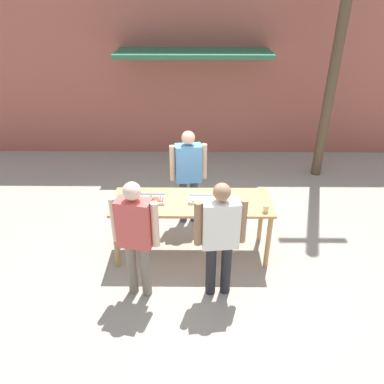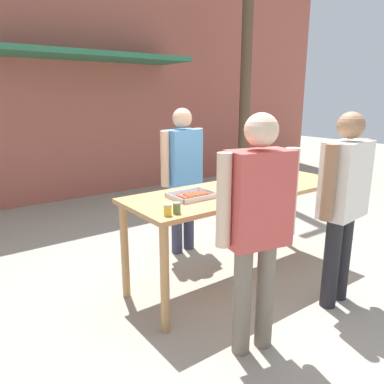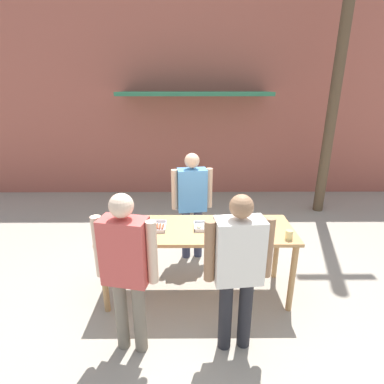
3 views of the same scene
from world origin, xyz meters
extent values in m
plane|color=#A39989|center=(0.00, 0.00, 0.00)|extent=(24.00, 24.00, 0.00)
cube|color=#A85647|center=(0.00, 4.00, 2.25)|extent=(12.00, 0.12, 4.50)
cube|color=#2D704C|center=(0.00, 3.45, 2.40)|extent=(3.20, 1.00, 0.08)
cube|color=tan|center=(0.00, 0.00, 0.90)|extent=(2.31, 0.80, 0.04)
cylinder|color=tan|center=(-1.09, -0.33, 0.44)|extent=(0.07, 0.07, 0.88)
cylinder|color=tan|center=(1.09, -0.33, 0.44)|extent=(0.07, 0.07, 0.88)
cylinder|color=tan|center=(-1.09, 0.33, 0.44)|extent=(0.07, 0.07, 0.88)
cylinder|color=tan|center=(1.09, 0.33, 0.44)|extent=(0.07, 0.07, 0.88)
cube|color=silver|center=(-0.58, 0.01, 0.93)|extent=(0.38, 0.29, 0.01)
cube|color=silver|center=(-0.58, -0.13, 0.95)|extent=(0.38, 0.01, 0.03)
cube|color=silver|center=(-0.58, 0.16, 0.95)|extent=(0.38, 0.01, 0.03)
cube|color=silver|center=(-0.76, 0.01, 0.95)|extent=(0.01, 0.29, 0.03)
cube|color=silver|center=(-0.39, 0.01, 0.95)|extent=(0.01, 0.29, 0.03)
cylinder|color=#A34C2D|center=(-0.73, 0.01, 0.94)|extent=(0.03, 0.15, 0.02)
cylinder|color=#A34C2D|center=(-0.69, 0.01, 0.95)|extent=(0.04, 0.14, 0.03)
cylinder|color=#A34C2D|center=(-0.67, 0.01, 0.94)|extent=(0.03, 0.11, 0.02)
cylinder|color=#A34C2D|center=(-0.62, 0.02, 0.95)|extent=(0.04, 0.13, 0.03)
cylinder|color=#A34C2D|center=(-0.60, 0.02, 0.95)|extent=(0.04, 0.14, 0.03)
cylinder|color=#A34C2D|center=(-0.56, 0.01, 0.95)|extent=(0.03, 0.13, 0.03)
cylinder|color=#A34C2D|center=(-0.53, 0.01, 0.95)|extent=(0.03, 0.12, 0.03)
cylinder|color=#A34C2D|center=(-0.49, 0.02, 0.95)|extent=(0.03, 0.12, 0.03)
cylinder|color=#A34C2D|center=(-0.46, 0.02, 0.95)|extent=(0.03, 0.12, 0.03)
cylinder|color=#A34C2D|center=(-0.43, 0.01, 0.94)|extent=(0.03, 0.13, 0.02)
cube|color=silver|center=(0.19, 0.01, 0.93)|extent=(0.47, 0.25, 0.01)
cube|color=silver|center=(0.19, -0.11, 0.95)|extent=(0.47, 0.01, 0.03)
cube|color=silver|center=(0.19, 0.13, 0.95)|extent=(0.47, 0.01, 0.03)
cube|color=silver|center=(-0.04, 0.01, 0.95)|extent=(0.01, 0.25, 0.03)
cube|color=silver|center=(0.42, 0.01, 0.95)|extent=(0.01, 0.25, 0.03)
ellipsoid|color=beige|center=(0.01, 0.01, 0.95)|extent=(0.07, 0.10, 0.04)
ellipsoid|color=beige|center=(0.10, 0.01, 0.95)|extent=(0.07, 0.12, 0.04)
ellipsoid|color=beige|center=(0.19, 0.02, 0.95)|extent=(0.05, 0.09, 0.04)
ellipsoid|color=beige|center=(0.27, 0.02, 0.95)|extent=(0.06, 0.10, 0.04)
ellipsoid|color=beige|center=(0.36, 0.01, 0.95)|extent=(0.08, 0.13, 0.04)
cylinder|color=gold|center=(-1.02, -0.29, 0.96)|extent=(0.06, 0.06, 0.08)
cylinder|color=#B2B2B7|center=(-1.02, -0.29, 1.01)|extent=(0.06, 0.06, 0.01)
cylinder|color=#567A38|center=(-0.94, -0.29, 0.96)|extent=(0.06, 0.06, 0.08)
cylinder|color=#B2B2B7|center=(-0.94, -0.29, 1.01)|extent=(0.06, 0.06, 0.01)
cylinder|color=#DBC67A|center=(1.01, -0.28, 0.98)|extent=(0.08, 0.08, 0.11)
cylinder|color=#333851|center=(-0.16, 0.87, 0.40)|extent=(0.13, 0.13, 0.80)
cylinder|color=#333851|center=(0.03, 0.90, 0.40)|extent=(0.13, 0.13, 0.80)
cube|color=#5193D1|center=(-0.07, 0.89, 1.11)|extent=(0.45, 0.29, 0.63)
sphere|color=#DBAD89|center=(-0.07, 0.89, 1.55)|extent=(0.22, 0.22, 0.22)
cylinder|color=#DBAD89|center=(-0.32, 0.85, 1.13)|extent=(0.09, 0.09, 0.60)
cylinder|color=#DBAD89|center=(0.19, 0.92, 1.13)|extent=(0.09, 0.09, 0.60)
cylinder|color=#756B5B|center=(-0.60, -0.89, 0.40)|extent=(0.13, 0.13, 0.81)
cylinder|color=#756B5B|center=(-0.78, -0.85, 0.40)|extent=(0.13, 0.13, 0.81)
cube|color=#C64C47|center=(-0.69, -0.87, 1.13)|extent=(0.46, 0.32, 0.64)
sphere|color=beige|center=(-0.69, -0.87, 1.58)|extent=(0.22, 0.22, 0.22)
cylinder|color=beige|center=(-0.43, -0.92, 1.15)|extent=(0.10, 0.10, 0.61)
cylinder|color=beige|center=(-0.94, -0.82, 1.15)|extent=(0.10, 0.10, 0.61)
cylinder|color=#232328|center=(0.45, -0.84, 0.40)|extent=(0.13, 0.13, 0.80)
cylinder|color=#232328|center=(0.25, -0.86, 0.40)|extent=(0.13, 0.13, 0.80)
cube|color=silver|center=(0.35, -0.85, 1.12)|extent=(0.47, 0.29, 0.63)
sphere|color=#936B4C|center=(0.35, -0.85, 1.56)|extent=(0.22, 0.22, 0.22)
cylinder|color=#936B4C|center=(0.63, -0.82, 1.13)|extent=(0.10, 0.10, 0.60)
cylinder|color=#936B4C|center=(0.08, -0.88, 1.13)|extent=(0.10, 0.10, 0.60)
cylinder|color=brown|center=(2.69, 2.75, 3.44)|extent=(0.20, 0.20, 6.89)
camera|label=1|loc=(0.04, -4.62, 3.69)|focal=35.00mm
camera|label=2|loc=(-2.44, -2.52, 1.78)|focal=35.00mm
camera|label=3|loc=(-0.09, -3.26, 2.54)|focal=28.00mm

